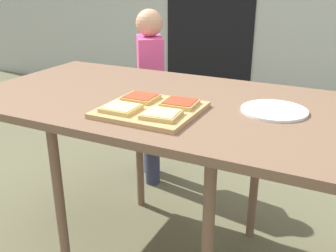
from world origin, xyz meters
TOP-DOWN VIEW (x-y plane):
  - house_door at (-0.70, 2.35)m, footprint 0.90×0.02m
  - dining_table at (0.00, 0.00)m, footprint 1.60×0.84m
  - cutting_board at (0.03, -0.17)m, footprint 0.34×0.32m
  - pizza_slice_near_left at (-0.05, -0.24)m, footprint 0.12×0.11m
  - pizza_slice_near_right at (0.10, -0.23)m, footprint 0.13×0.12m
  - pizza_slice_far_left at (-0.05, -0.10)m, footprint 0.12×0.11m
  - pizza_slice_far_right at (0.11, -0.10)m, footprint 0.13×0.12m
  - plate_white_right at (0.42, 0.04)m, footprint 0.24×0.24m
  - child_left at (-0.41, 0.62)m, footprint 0.25×0.28m

SIDE VIEW (x-z plane):
  - child_left at x=-0.41m, z-range 0.07..1.12m
  - dining_table at x=0.00m, z-range 0.33..1.09m
  - plate_white_right at x=0.42m, z-range 0.76..0.77m
  - cutting_board at x=0.03m, z-range 0.76..0.78m
  - pizza_slice_near_left at x=-0.05m, z-range 0.78..0.80m
  - pizza_slice_near_right at x=0.10m, z-range 0.78..0.80m
  - pizza_slice_far_left at x=-0.05m, z-range 0.78..0.80m
  - pizza_slice_far_right at x=0.11m, z-range 0.78..0.80m
  - house_door at x=-0.70m, z-range 0.00..2.00m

